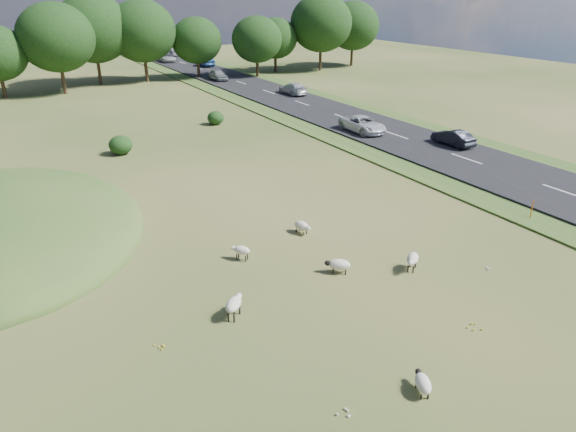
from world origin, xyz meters
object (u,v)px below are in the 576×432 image
(sheep_0, at_px, (423,383))
(sheep_4, at_px, (302,226))
(marker_post, at_px, (532,210))
(sheep_3, at_px, (339,265))
(car_1, at_px, (363,124))
(car_3, at_px, (172,52))
(car_5, at_px, (453,137))
(sheep_5, at_px, (412,259))
(sheep_2, at_px, (241,250))
(car_2, at_px, (167,58))
(car_6, at_px, (293,88))
(car_7, at_px, (206,62))
(sheep_1, at_px, (234,304))
(car_4, at_px, (218,75))

(sheep_0, bearing_deg, sheep_4, 12.75)
(marker_post, height_order, sheep_3, marker_post)
(sheep_3, xyz_separation_m, car_1, (16.21, 19.29, 0.50))
(marker_post, bearing_deg, car_3, 85.24)
(marker_post, height_order, car_5, car_5)
(sheep_0, bearing_deg, marker_post, -38.65)
(sheep_3, distance_m, sheep_5, 3.46)
(sheep_2, bearing_deg, car_1, -89.45)
(sheep_5, height_order, car_2, car_2)
(sheep_0, relative_size, sheep_5, 0.98)
(sheep_0, distance_m, car_1, 32.60)
(car_2, relative_size, car_6, 1.03)
(car_7, bearing_deg, car_3, -90.00)
(sheep_5, xyz_separation_m, car_6, (16.89, 39.59, 0.35))
(sheep_5, bearing_deg, sheep_3, -62.18)
(sheep_0, distance_m, car_6, 50.84)
(sheep_1, bearing_deg, car_2, 30.93)
(car_5, bearing_deg, sheep_3, 31.17)
(sheep_4, distance_m, car_1, 21.42)
(marker_post, distance_m, car_2, 76.27)
(sheep_4, height_order, car_4, car_4)
(sheep_0, bearing_deg, car_2, 13.54)
(sheep_5, distance_m, car_3, 87.19)
(car_3, bearing_deg, car_4, 83.11)
(sheep_2, relative_size, sheep_4, 0.81)
(sheep_3, xyz_separation_m, car_5, (20.01, 12.10, 0.44))
(sheep_4, relative_size, car_1, 0.25)
(sheep_0, relative_size, car_5, 0.29)
(car_2, bearing_deg, sheep_5, -99.63)
(sheep_2, height_order, car_6, car_6)
(sheep_2, height_order, car_7, car_7)
(marker_post, bearing_deg, sheep_0, -154.58)
(car_4, bearing_deg, car_3, 83.11)
(sheep_2, xyz_separation_m, car_7, (23.34, 63.39, 0.49))
(sheep_1, relative_size, sheep_3, 0.97)
(marker_post, height_order, sheep_4, marker_post)
(car_5, bearing_deg, sheep_2, 20.42)
(sheep_1, bearing_deg, marker_post, -42.33)
(sheep_2, bearing_deg, car_3, -54.68)
(sheep_3, bearing_deg, car_3, -65.58)
(car_1, bearing_deg, sheep_3, -130.04)
(sheep_5, height_order, car_4, car_4)
(sheep_2, bearing_deg, sheep_5, -165.78)
(sheep_4, height_order, sheep_5, sheep_5)
(car_3, distance_m, car_5, 71.94)
(car_7, bearing_deg, car_1, 85.43)
(sheep_4, bearing_deg, sheep_2, -86.37)
(sheep_0, height_order, car_1, car_1)
(car_3, bearing_deg, sheep_4, 76.39)
(car_4, distance_m, car_5, 40.66)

